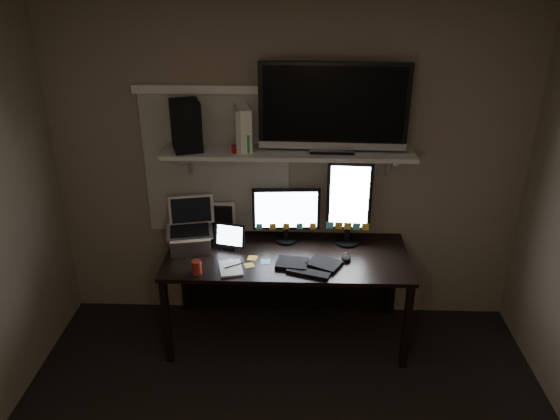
{
  "coord_description": "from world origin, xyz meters",
  "views": [
    {
      "loc": [
        0.07,
        -2.11,
        2.73
      ],
      "look_at": [
        -0.05,
        1.25,
        1.18
      ],
      "focal_mm": 35.0,
      "sensor_mm": 36.0,
      "label": 1
    }
  ],
  "objects_px": {
    "tablet": "(230,236)",
    "desk": "(287,267)",
    "tv": "(333,108)",
    "cup": "(197,267)",
    "monitor_landscape": "(286,215)",
    "game_console": "(243,128)",
    "laptop": "(189,227)",
    "monitor_portrait": "(349,203)",
    "keyboard": "(308,264)",
    "mouse": "(346,257)",
    "speaker": "(186,126)"
  },
  "relations": [
    {
      "from": "monitor_landscape",
      "to": "monitor_portrait",
      "type": "height_order",
      "value": "monitor_portrait"
    },
    {
      "from": "cup",
      "to": "speaker",
      "type": "distance_m",
      "value": 1.0
    },
    {
      "from": "monitor_portrait",
      "to": "tablet",
      "type": "distance_m",
      "value": 0.93
    },
    {
      "from": "desk",
      "to": "tablet",
      "type": "relative_size",
      "value": 7.62
    },
    {
      "from": "monitor_portrait",
      "to": "speaker",
      "type": "relative_size",
      "value": 1.9
    },
    {
      "from": "speaker",
      "to": "cup",
      "type": "bearing_deg",
      "value": -96.61
    },
    {
      "from": "monitor_landscape",
      "to": "game_console",
      "type": "bearing_deg",
      "value": 174.85
    },
    {
      "from": "desk",
      "to": "mouse",
      "type": "bearing_deg",
      "value": -22.72
    },
    {
      "from": "monitor_portrait",
      "to": "speaker",
      "type": "xyz_separation_m",
      "value": [
        -1.18,
        -0.02,
        0.59
      ]
    },
    {
      "from": "mouse",
      "to": "desk",
      "type": "bearing_deg",
      "value": 154.12
    },
    {
      "from": "tablet",
      "to": "mouse",
      "type": "bearing_deg",
      "value": 4.31
    },
    {
      "from": "mouse",
      "to": "tv",
      "type": "bearing_deg",
      "value": 112.16
    },
    {
      "from": "monitor_landscape",
      "to": "tv",
      "type": "bearing_deg",
      "value": -6.68
    },
    {
      "from": "cup",
      "to": "tv",
      "type": "distance_m",
      "value": 1.46
    },
    {
      "from": "mouse",
      "to": "speaker",
      "type": "bearing_deg",
      "value": 164.86
    },
    {
      "from": "desk",
      "to": "tablet",
      "type": "bearing_deg",
      "value": -175.3
    },
    {
      "from": "tablet",
      "to": "laptop",
      "type": "distance_m",
      "value": 0.31
    },
    {
      "from": "desk",
      "to": "game_console",
      "type": "relative_size",
      "value": 5.85
    },
    {
      "from": "game_console",
      "to": "laptop",
      "type": "bearing_deg",
      "value": -172.36
    },
    {
      "from": "game_console",
      "to": "mouse",
      "type": "bearing_deg",
      "value": -35.44
    },
    {
      "from": "mouse",
      "to": "tv",
      "type": "relative_size",
      "value": 0.11
    },
    {
      "from": "keyboard",
      "to": "tv",
      "type": "distance_m",
      "value": 1.11
    },
    {
      "from": "cup",
      "to": "monitor_landscape",
      "type": "bearing_deg",
      "value": 39.36
    },
    {
      "from": "desk",
      "to": "keyboard",
      "type": "distance_m",
      "value": 0.37
    },
    {
      "from": "tablet",
      "to": "desk",
      "type": "bearing_deg",
      "value": 18.53
    },
    {
      "from": "tv",
      "to": "game_console",
      "type": "relative_size",
      "value": 3.38
    },
    {
      "from": "desk",
      "to": "tv",
      "type": "distance_m",
      "value": 1.28
    },
    {
      "from": "tv",
      "to": "monitor_landscape",
      "type": "bearing_deg",
      "value": 178.45
    },
    {
      "from": "keyboard",
      "to": "cup",
      "type": "bearing_deg",
      "value": -151.49
    },
    {
      "from": "tablet",
      "to": "speaker",
      "type": "height_order",
      "value": "speaker"
    },
    {
      "from": "desk",
      "to": "monitor_landscape",
      "type": "bearing_deg",
      "value": 98.48
    },
    {
      "from": "keyboard",
      "to": "mouse",
      "type": "relative_size",
      "value": 4.21
    },
    {
      "from": "desk",
      "to": "tv",
      "type": "bearing_deg",
      "value": 13.64
    },
    {
      "from": "mouse",
      "to": "tablet",
      "type": "xyz_separation_m",
      "value": [
        -0.86,
        0.14,
        0.08
      ]
    },
    {
      "from": "monitor_landscape",
      "to": "keyboard",
      "type": "relative_size",
      "value": 1.11
    },
    {
      "from": "keyboard",
      "to": "monitor_landscape",
      "type": "bearing_deg",
      "value": 133.42
    },
    {
      "from": "desk",
      "to": "laptop",
      "type": "bearing_deg",
      "value": -175.08
    },
    {
      "from": "laptop",
      "to": "keyboard",
      "type": "bearing_deg",
      "value": -25.07
    },
    {
      "from": "cup",
      "to": "mouse",
      "type": "bearing_deg",
      "value": 12.02
    },
    {
      "from": "laptop",
      "to": "cup",
      "type": "xyz_separation_m",
      "value": [
        0.11,
        -0.34,
        -0.14
      ]
    },
    {
      "from": "monitor_portrait",
      "to": "mouse",
      "type": "xyz_separation_m",
      "value": [
        -0.02,
        -0.27,
        -0.32
      ]
    },
    {
      "from": "game_console",
      "to": "speaker",
      "type": "xyz_separation_m",
      "value": [
        -0.4,
        -0.04,
        0.02
      ]
    },
    {
      "from": "monitor_landscape",
      "to": "mouse",
      "type": "xyz_separation_m",
      "value": [
        0.45,
        -0.28,
        -0.21
      ]
    },
    {
      "from": "game_console",
      "to": "cup",
      "type": "bearing_deg",
      "value": -135.27
    },
    {
      "from": "laptop",
      "to": "speaker",
      "type": "distance_m",
      "value": 0.75
    },
    {
      "from": "laptop",
      "to": "tv",
      "type": "xyz_separation_m",
      "value": [
        1.04,
        0.14,
        0.87
      ]
    },
    {
      "from": "tablet",
      "to": "cup",
      "type": "distance_m",
      "value": 0.42
    },
    {
      "from": "monitor_portrait",
      "to": "laptop",
      "type": "xyz_separation_m",
      "value": [
        -1.19,
        -0.15,
        -0.15
      ]
    },
    {
      "from": "tv",
      "to": "game_console",
      "type": "xyz_separation_m",
      "value": [
        -0.63,
        0.03,
        -0.16
      ]
    },
    {
      "from": "laptop",
      "to": "game_console",
      "type": "distance_m",
      "value": 0.84
    }
  ]
}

